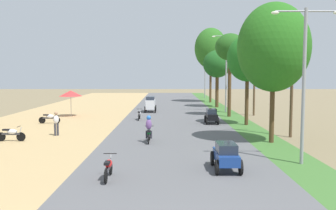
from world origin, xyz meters
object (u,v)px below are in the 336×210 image
at_px(vendor_umbrella, 70,93).
at_px(median_tree_nearest, 272,48).
at_px(median_tree_third, 229,48).
at_px(car_sedan_blue, 225,155).
at_px(median_tree_fourth, 216,64).
at_px(parked_motorbike_third, 10,133).
at_px(utility_pole_near, 291,72).
at_px(streetlamp_far, 204,70).
at_px(motorbike_ahead_third, 148,130).
at_px(car_van_white, 149,103).
at_px(median_tree_fifth, 210,48).
at_px(motorbike_ahead_fourth, 138,114).
at_px(streetlamp_mid, 225,68).
at_px(parked_motorbike_fourth, 48,118).
at_px(streetlamp_near, 303,74).
at_px(pedestrian_on_shoulder, 55,122).
at_px(car_hatchback_black, 210,116).
at_px(utility_pole_far, 253,65).
at_px(median_tree_second, 246,59).
at_px(motorbike_ahead_second, 107,167).

distance_m(vendor_umbrella, median_tree_nearest, 21.11).
distance_m(median_tree_third, car_sedan_blue, 21.11).
xyz_separation_m(median_tree_fourth, car_sedan_blue, (-3.52, -29.75, -4.59)).
relative_size(parked_motorbike_third, utility_pole_near, 0.21).
xyz_separation_m(median_tree_fourth, streetlamp_far, (0.20, 17.04, -0.49)).
bearing_deg(motorbike_ahead_third, median_tree_third, 62.31).
bearing_deg(car_van_white, median_tree_third, -27.01).
bearing_deg(streetlamp_far, vendor_umbrella, -120.45).
xyz_separation_m(median_tree_fifth, motorbike_ahead_third, (-7.27, -30.97, -6.90)).
bearing_deg(car_sedan_blue, motorbike_ahead_fourth, 106.43).
xyz_separation_m(streetlamp_mid, motorbike_ahead_fourth, (-8.84, -6.63, -4.24)).
xyz_separation_m(parked_motorbike_fourth, streetlamp_near, (16.17, -13.79, 3.68)).
bearing_deg(vendor_umbrella, parked_motorbike_third, -91.17).
distance_m(median_tree_third, streetlamp_mid, 4.42).
bearing_deg(parked_motorbike_third, median_tree_fourth, 55.41).
height_order(pedestrian_on_shoulder, car_sedan_blue, pedestrian_on_shoulder).
bearing_deg(car_hatchback_black, median_tree_nearest, -72.16).
relative_size(median_tree_nearest, streetlamp_mid, 1.01).
bearing_deg(vendor_umbrella, utility_pole_near, -32.83).
xyz_separation_m(vendor_umbrella, streetlamp_far, (15.71, 26.72, 2.53)).
distance_m(median_tree_fifth, utility_pole_near, 28.98).
xyz_separation_m(median_tree_nearest, motorbike_ahead_third, (-7.48, -0.07, -4.95)).
bearing_deg(car_van_white, pedestrian_on_shoulder, -110.70).
bearing_deg(utility_pole_far, streetlamp_near, -96.86).
bearing_deg(median_tree_third, parked_motorbike_third, -140.14).
distance_m(utility_pole_near, car_hatchback_black, 8.48).
distance_m(median_tree_fourth, car_hatchback_black, 15.80).
distance_m(median_tree_second, streetlamp_mid, 9.87).
bearing_deg(median_tree_fourth, streetlamp_far, 89.32).
xyz_separation_m(median_tree_nearest, median_tree_third, (-0.36, 13.48, 0.84)).
xyz_separation_m(utility_pole_far, motorbike_ahead_third, (-9.83, -14.94, -4.27)).
xyz_separation_m(streetlamp_far, utility_pole_near, (1.96, -38.12, -0.45)).
xyz_separation_m(parked_motorbike_fourth, vendor_umbrella, (0.46, 5.10, 1.75)).
bearing_deg(parked_motorbike_fourth, motorbike_ahead_fourth, 18.02).
relative_size(median_tree_fourth, car_hatchback_black, 3.50).
bearing_deg(median_tree_nearest, parked_motorbike_third, 178.62).
bearing_deg(median_tree_nearest, median_tree_third, 91.54).
xyz_separation_m(utility_pole_near, utility_pole_far, (0.47, 12.68, 0.74)).
xyz_separation_m(car_van_white, motorbike_ahead_fourth, (-0.71, -6.61, -0.45)).
distance_m(parked_motorbike_third, motorbike_ahead_second, 11.05).
distance_m(streetlamp_near, car_van_white, 24.41).
bearing_deg(median_tree_second, median_tree_third, 94.41).
height_order(vendor_umbrella, car_van_white, vendor_umbrella).
relative_size(car_sedan_blue, car_hatchback_black, 1.13).
bearing_deg(parked_motorbike_third, utility_pole_near, 5.72).
bearing_deg(motorbike_ahead_second, utility_pole_near, 43.50).
distance_m(vendor_umbrella, utility_pole_far, 18.39).
xyz_separation_m(streetlamp_near, motorbike_ahead_second, (-8.62, -2.54, -3.66)).
bearing_deg(car_sedan_blue, parked_motorbike_third, 150.71).
bearing_deg(parked_motorbike_fourth, utility_pole_far, 18.94).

